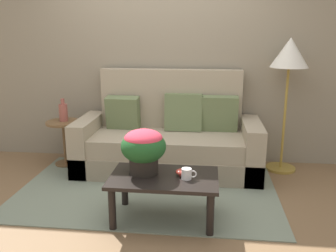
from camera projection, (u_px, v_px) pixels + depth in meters
ground_plane at (145, 198)px, 3.61m from camera, size 14.00×14.00×0.00m
wall_back at (161, 42)px, 4.46m from camera, size 6.40×0.12×2.93m
area_rug at (148, 189)px, 3.80m from camera, size 2.63×1.69×0.01m
couch at (169, 141)px, 4.29m from camera, size 2.10×0.85×1.16m
coffee_table at (164, 183)px, 3.13m from camera, size 0.92×0.57×0.40m
side_table at (65, 135)px, 4.42m from camera, size 0.42×0.42×0.55m
floor_lamp at (289, 61)px, 4.04m from camera, size 0.42×0.42×1.54m
potted_plant at (144, 147)px, 3.13m from camera, size 0.39×0.39×0.39m
coffee_mug at (187, 174)px, 3.04m from camera, size 0.13×0.08×0.09m
snack_bowl at (182, 172)px, 3.11m from camera, size 0.11×0.11×0.06m
table_vase at (63, 112)px, 4.37m from camera, size 0.10×0.10×0.27m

